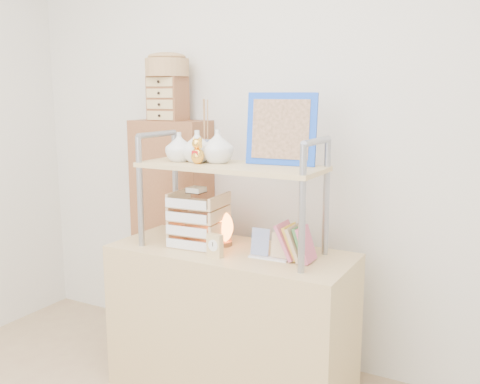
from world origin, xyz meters
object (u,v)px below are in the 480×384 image
object	(u,v)px
letter_tray	(197,222)
salt_lamp	(222,228)
desk	(231,322)
cabinet	(173,232)

from	to	relation	value
letter_tray	salt_lamp	world-z (taller)	letter_tray
desk	letter_tray	xyz separation A→B (m)	(-0.18, -0.02, 0.49)
salt_lamp	desk	bearing A→B (deg)	-33.82
desk	letter_tray	world-z (taller)	letter_tray
desk	salt_lamp	bearing A→B (deg)	146.18
cabinet	salt_lamp	world-z (taller)	cabinet
desk	letter_tray	size ratio (longest dim) A/B	4.00
cabinet	letter_tray	distance (m)	0.61
salt_lamp	cabinet	bearing A→B (deg)	149.26
letter_tray	salt_lamp	bearing A→B (deg)	32.61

